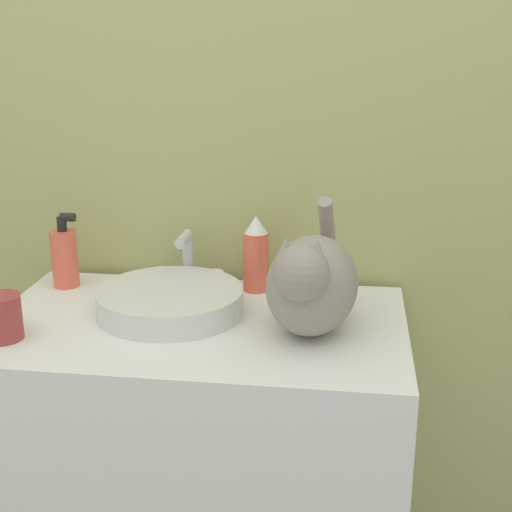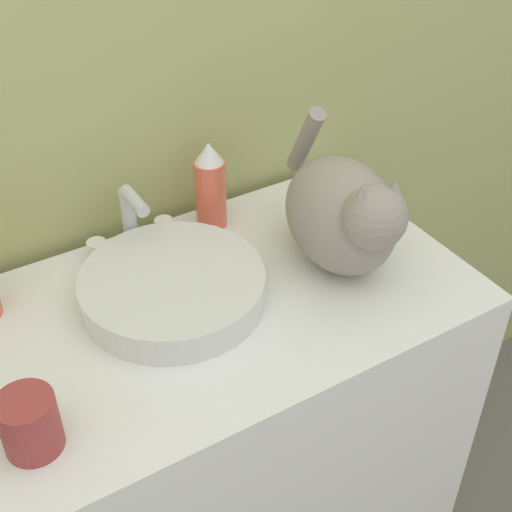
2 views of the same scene
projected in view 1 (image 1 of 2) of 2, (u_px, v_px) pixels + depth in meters
wall_back at (221, 111)px, 1.49m from camera, size 6.00×0.05×2.50m
sink_basin at (170, 301)px, 1.37m from camera, size 0.28×0.28×0.05m
faucet at (187, 263)px, 1.50m from camera, size 0.15×0.09×0.12m
cat at (311, 282)px, 1.26m from camera, size 0.19×0.33×0.23m
soap_bottle at (65, 257)px, 1.50m from camera, size 0.06×0.06×0.16m
spray_bottle at (256, 255)px, 1.47m from camera, size 0.05×0.05×0.16m
cup at (1, 317)px, 1.25m from camera, size 0.07×0.07×0.08m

